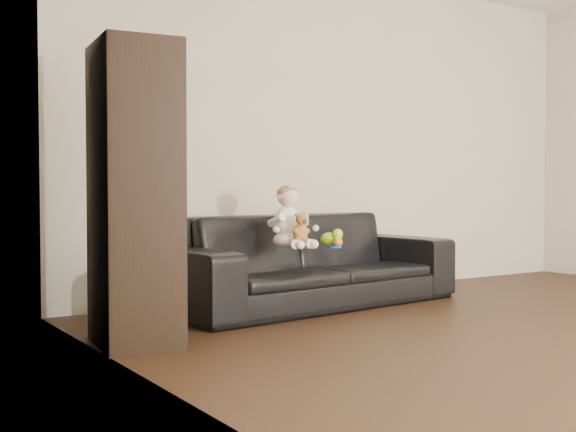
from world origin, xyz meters
TOP-DOWN VIEW (x-y plane):
  - wall_back at (0.00, 2.75)m, footprint 5.00×0.00m
  - wall_left at (-2.50, 0.00)m, footprint 0.00×5.50m
  - sofa at (-0.76, 2.25)m, footprint 2.31×1.11m
  - cabinet at (-2.28, 1.67)m, footprint 0.46×0.59m
  - shelf_item at (-2.26, 1.67)m, footprint 0.21×0.27m
  - baby at (-1.01, 2.13)m, footprint 0.32×0.38m
  - teddy_bear at (-1.00, 2.00)m, footprint 0.13×0.13m
  - toy_green at (-0.66, 2.15)m, footprint 0.13×0.15m
  - toy_rattle at (-0.66, 2.04)m, footprint 0.08×0.08m
  - toy_blue_disc at (-0.71, 2.01)m, footprint 0.12×0.12m

SIDE VIEW (x-z plane):
  - sofa at x=-0.76m, z-range 0.00..0.65m
  - toy_blue_disc at x=-0.71m, z-range 0.43..0.44m
  - toy_rattle at x=-0.66m, z-range 0.43..0.50m
  - toy_green at x=-0.66m, z-range 0.43..0.52m
  - teddy_bear at x=-1.00m, z-range 0.48..0.67m
  - baby at x=-1.01m, z-range 0.40..0.83m
  - cabinet at x=-2.28m, z-range 0.00..1.59m
  - shelf_item at x=-2.26m, z-range 1.02..1.30m
  - wall_back at x=0.00m, z-range -1.20..3.80m
  - wall_left at x=-2.50m, z-range -1.45..4.05m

